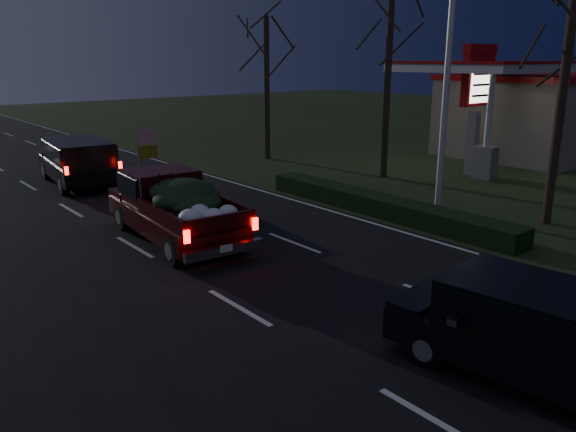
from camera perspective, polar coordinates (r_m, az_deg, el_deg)
ground at (r=11.82m, az=-5.03°, el=-9.30°), size 120.00×120.00×0.00m
road_asphalt at (r=11.82m, az=-5.03°, el=-9.26°), size 14.00×120.00×0.02m
hedge_row at (r=18.80m, az=9.44°, el=1.07°), size 1.00×10.00×0.60m
light_pole at (r=18.94m, az=16.10°, el=16.63°), size 0.50×0.90×9.16m
gas_price_pylon at (r=26.04m, az=18.66°, el=12.24°), size 2.00×0.41×5.57m
gas_station_building at (r=33.62m, az=24.33°, el=9.25°), size 10.00×7.00×4.00m
gas_canopy at (r=28.25m, az=19.23°, el=13.59°), size 7.10×6.10×4.88m
bare_tree_near at (r=18.75m, az=26.71°, el=16.01°), size 3.60×3.60×7.50m
bare_tree_mid at (r=24.42m, az=10.37°, el=18.68°), size 3.60×3.60×8.50m
bare_tree_far at (r=28.81m, az=-2.20°, el=16.19°), size 3.60×3.60×7.00m
pickup_truck at (r=16.09m, az=-11.49°, el=1.27°), size 2.49×5.54×2.83m
lead_suv at (r=24.33m, az=-20.54°, el=5.60°), size 2.75×5.41×1.49m
rear_suv at (r=9.73m, az=24.85°, el=-10.18°), size 2.47×4.69×1.29m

